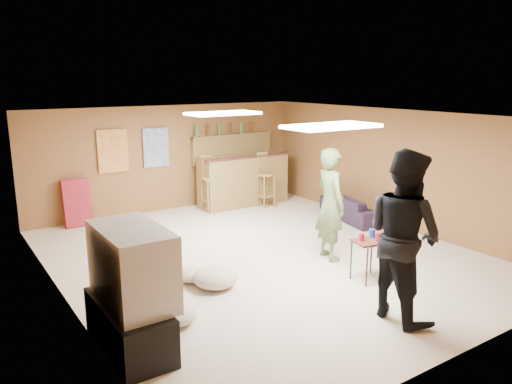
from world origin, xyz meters
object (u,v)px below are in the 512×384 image
tv_body (132,265)px  person_olive (330,204)px  tray_table (369,260)px  bar_counter (243,180)px  sofa (354,207)px  person_black (404,235)px

tv_body → person_olive: size_ratio=0.63×
tray_table → bar_counter: bearing=79.9°
person_olive → tray_table: (-0.12, -0.95, -0.58)m
sofa → person_black: bearing=154.8°
person_black → sofa: (2.52, 3.31, -0.76)m
sofa → tray_table: bearing=151.4°
tv_body → person_olive: 3.56m
bar_counter → person_black: (-1.32, -5.52, 0.45)m
bar_counter → person_olive: bearing=-101.0°
tray_table → sofa: bearing=49.3°
person_black → bar_counter: bearing=-9.5°
tray_table → person_black: bearing=-117.5°
tv_body → bar_counter: 6.09m
tv_body → person_black: 3.03m
person_olive → tray_table: 1.12m
person_black → tv_body: bearing=73.3°
person_black → tray_table: bearing=-23.5°
person_black → sofa: size_ratio=1.22×
tv_body → person_black: bearing=-20.7°
person_olive → tray_table: size_ratio=3.04×
tv_body → bar_counter: tv_body is taller
sofa → tray_table: tray_table is taller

